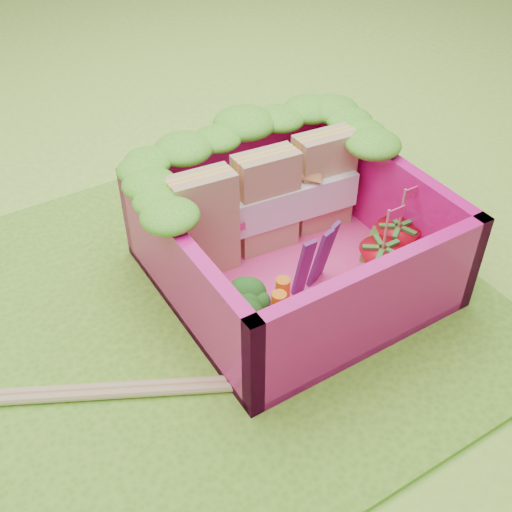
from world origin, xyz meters
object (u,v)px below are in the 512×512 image
object	(u,v)px
sandwich_stack	(267,202)
strawberry_right	(396,244)
bento_box	(293,237)
broccoli	(242,310)
strawberry_left	(380,266)

from	to	relation	value
sandwich_stack	strawberry_right	distance (m)	0.71
bento_box	broccoli	xyz separation A→B (m)	(-0.46, -0.27, -0.05)
strawberry_right	bento_box	bearing A→B (deg)	155.59
bento_box	broccoli	world-z (taller)	bento_box
bento_box	broccoli	distance (m)	0.53
strawberry_left	bento_box	bearing A→B (deg)	134.68
bento_box	broccoli	size ratio (longest dim) A/B	4.16
broccoli	sandwich_stack	bearing A→B (deg)	48.44
bento_box	strawberry_left	size ratio (longest dim) A/B	2.75
bento_box	strawberry_left	distance (m)	0.46
strawberry_left	broccoli	bearing A→B (deg)	176.15
strawberry_left	strawberry_right	xyz separation A→B (m)	(0.18, 0.09, -0.00)
sandwich_stack	broccoli	distance (m)	0.71
broccoli	strawberry_right	size ratio (longest dim) A/B	0.66
broccoli	strawberry_right	world-z (taller)	strawberry_right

